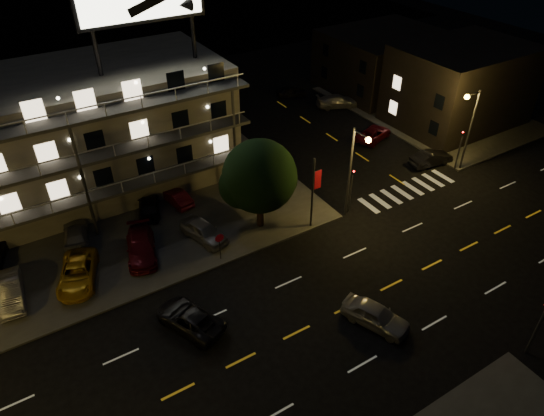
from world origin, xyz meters
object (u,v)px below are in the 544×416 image
lot_car_2 (78,273)px  road_car_west (190,319)px  tree (259,178)px  side_car_0 (431,158)px  lot_car_4 (204,231)px  lot_car_7 (76,234)px  road_car_east (376,315)px

lot_car_2 → road_car_west: 9.21m
tree → lot_car_2: tree is taller
side_car_0 → road_car_west: bearing=109.9°
tree → lot_car_2: 14.58m
lot_car_4 → lot_car_7: 9.83m
road_car_west → road_car_east: bearing=127.0°
lot_car_4 → lot_car_7: lot_car_4 is taller
lot_car_4 → road_car_east: lot_car_4 is taller
tree → road_car_east: tree is taller
lot_car_4 → lot_car_7: size_ratio=0.98×
tree → lot_car_4: size_ratio=1.73×
road_car_east → lot_car_7: bearing=106.1°
tree → road_car_east: size_ratio=1.70×
tree → road_car_east: 13.25m
lot_car_7 → side_car_0: (32.22, -5.92, -0.08)m
lot_car_2 → road_car_east: size_ratio=1.16×
lot_car_2 → road_car_west: size_ratio=1.06×
road_car_east → road_car_west: size_ratio=0.92×
road_car_east → tree: bearing=73.3°
side_car_0 → road_car_west: size_ratio=0.90×
side_car_0 → tree: bearing=96.3°
lot_car_7 → road_car_east: 23.17m
tree → lot_car_7: tree is taller
road_car_east → road_car_west: road_car_east is taller
tree → lot_car_4: tree is taller
lot_car_7 → road_car_west: bearing=120.2°
lot_car_4 → road_car_west: lot_car_4 is taller
lot_car_2 → lot_car_4: bearing=18.2°
road_car_west → tree: bearing=-166.1°
tree → lot_car_7: (-13.09, 5.67, -3.81)m
road_car_east → road_car_west: bearing=127.6°
lot_car_2 → tree: bearing=15.8°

